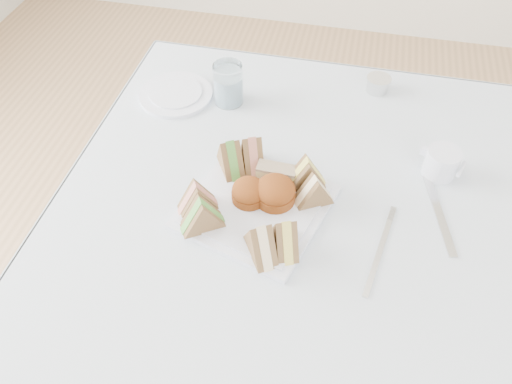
% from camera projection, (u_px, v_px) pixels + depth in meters
% --- Properties ---
extents(floor, '(4.00, 4.00, 0.00)m').
position_uv_depth(floor, '(288.00, 356.00, 1.58)').
color(floor, '#9E7751').
rests_on(floor, ground).
extents(table, '(0.90, 0.90, 0.74)m').
position_uv_depth(table, '(294.00, 297.00, 1.30)').
color(table, brown).
rests_on(table, floor).
extents(tablecloth, '(1.02, 1.02, 0.01)m').
position_uv_depth(tablecloth, '(305.00, 204.00, 1.02)').
color(tablecloth, white).
rests_on(tablecloth, table).
extents(serving_plate, '(0.33, 0.33, 0.01)m').
position_uv_depth(serving_plate, '(256.00, 206.00, 1.00)').
color(serving_plate, silver).
rests_on(serving_plate, tablecloth).
extents(sandwich_fl_a, '(0.09, 0.07, 0.07)m').
position_uv_depth(sandwich_fl_a, '(197.00, 196.00, 0.97)').
color(sandwich_fl_a, brown).
rests_on(sandwich_fl_a, serving_plate).
extents(sandwich_fl_b, '(0.09, 0.08, 0.08)m').
position_uv_depth(sandwich_fl_b, '(202.00, 213.00, 0.94)').
color(sandwich_fl_b, brown).
rests_on(sandwich_fl_b, serving_plate).
extents(sandwich_fr_a, '(0.07, 0.09, 0.07)m').
position_uv_depth(sandwich_fr_a, '(285.00, 234.00, 0.90)').
color(sandwich_fr_a, brown).
rests_on(sandwich_fr_a, serving_plate).
extents(sandwich_fr_b, '(0.08, 0.10, 0.08)m').
position_uv_depth(sandwich_fr_b, '(261.00, 239.00, 0.89)').
color(sandwich_fr_b, brown).
rests_on(sandwich_fr_b, serving_plate).
extents(sandwich_bl_a, '(0.08, 0.10, 0.08)m').
position_uv_depth(sandwich_bl_a, '(230.00, 155.00, 1.04)').
color(sandwich_bl_a, brown).
rests_on(sandwich_bl_a, serving_plate).
extents(sandwich_bl_b, '(0.07, 0.10, 0.08)m').
position_uv_depth(sandwich_bl_b, '(252.00, 151.00, 1.05)').
color(sandwich_bl_b, brown).
rests_on(sandwich_bl_b, serving_plate).
extents(sandwich_br_a, '(0.09, 0.07, 0.07)m').
position_uv_depth(sandwich_br_a, '(314.00, 190.00, 0.98)').
color(sandwich_br_a, brown).
rests_on(sandwich_br_a, serving_plate).
extents(sandwich_br_b, '(0.09, 0.07, 0.08)m').
position_uv_depth(sandwich_br_b, '(306.00, 172.00, 1.01)').
color(sandwich_br_b, brown).
rests_on(sandwich_br_b, serving_plate).
extents(scone_left, '(0.08, 0.08, 0.05)m').
position_uv_depth(scone_left, '(249.00, 192.00, 0.99)').
color(scone_left, brown).
rests_on(scone_left, serving_plate).
extents(scone_right, '(0.10, 0.10, 0.05)m').
position_uv_depth(scone_right, '(275.00, 192.00, 0.99)').
color(scone_right, brown).
rests_on(scone_right, serving_plate).
extents(pastry_slice, '(0.08, 0.04, 0.04)m').
position_uv_depth(pastry_slice, '(277.00, 174.00, 1.03)').
color(pastry_slice, '#D2C088').
rests_on(pastry_slice, serving_plate).
extents(side_plate, '(0.24, 0.24, 0.01)m').
position_uv_depth(side_plate, '(176.00, 94.00, 1.25)').
color(side_plate, silver).
rests_on(side_plate, tablecloth).
extents(water_glass, '(0.08, 0.08, 0.10)m').
position_uv_depth(water_glass, '(228.00, 84.00, 1.20)').
color(water_glass, white).
rests_on(water_glass, tablecloth).
extents(tea_strainer, '(0.07, 0.07, 0.03)m').
position_uv_depth(tea_strainer, '(378.00, 85.00, 1.25)').
color(tea_strainer, silver).
rests_on(tea_strainer, tablecloth).
extents(knife, '(0.06, 0.21, 0.00)m').
position_uv_depth(knife, '(439.00, 214.00, 1.00)').
color(knife, silver).
rests_on(knife, tablecloth).
extents(fork, '(0.05, 0.19, 0.00)m').
position_uv_depth(fork, '(378.00, 256.00, 0.93)').
color(fork, silver).
rests_on(fork, tablecloth).
extents(creamer_jug, '(0.09, 0.09, 0.06)m').
position_uv_depth(creamer_jug, '(441.00, 163.00, 1.05)').
color(creamer_jug, silver).
rests_on(creamer_jug, tablecloth).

